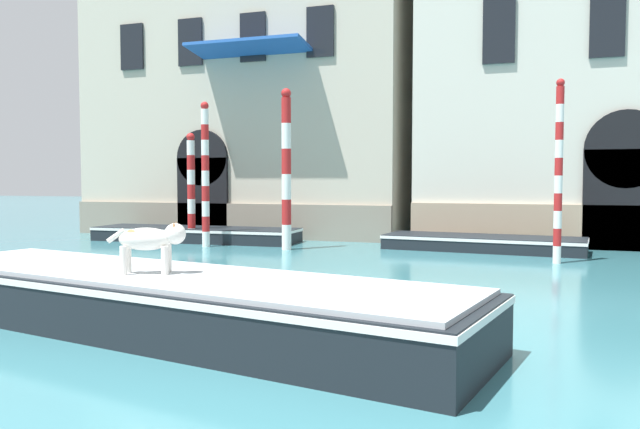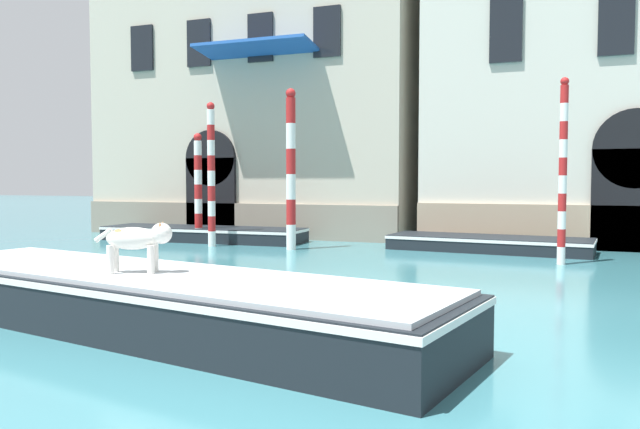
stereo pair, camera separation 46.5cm
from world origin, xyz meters
The scene contains 9 objects.
palazzo_left centered at (-1.90, 22.36, 8.43)m, with size 11.73×7.40×16.90m.
boat_foreground centered at (3.56, 7.35, 0.40)m, with size 8.73×3.68×0.76m.
dog_on_deck centered at (3.45, 7.22, 1.20)m, with size 0.96×0.53×0.67m.
boat_moored_near_palazzo centered at (-2.10, 17.87, 0.24)m, with size 6.72×1.95×0.44m.
boat_moored_far centered at (6.80, 18.17, 0.22)m, with size 5.57×2.26×0.40m.
mooring_pole_0 centered at (8.65, 15.94, 2.17)m, with size 0.19×0.19×4.31m.
mooring_pole_1 centered at (-1.98, 17.43, 1.73)m, with size 0.25×0.25×3.42m.
mooring_pole_2 centered at (-0.98, 16.54, 2.13)m, with size 0.23×0.23×4.23m.
mooring_pole_3 centered at (1.56, 16.56, 2.27)m, with size 0.28×0.28×4.50m.
Camera 1 is at (8.09, 0.36, 1.97)m, focal length 35.00 mm.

